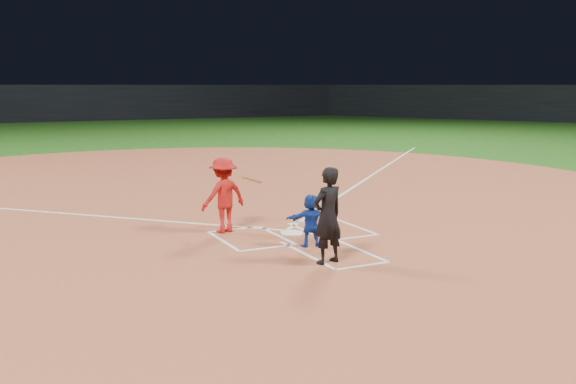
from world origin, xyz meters
name	(u,v)px	position (x,y,z in m)	size (l,w,h in m)	color
ground	(292,234)	(0.00, 0.00, 0.00)	(120.00, 120.00, 0.00)	#1A4E13
home_plate_dirt	(203,192)	(0.00, 6.00, 0.01)	(28.00, 28.00, 0.01)	#974C31
stadium_wall_far	(49,103)	(0.00, 48.00, 1.60)	(80.00, 1.20, 3.20)	black
home_plate	(292,233)	(0.00, 0.00, 0.02)	(0.60, 0.60, 0.02)	white
catcher	(311,220)	(-0.17, -1.16, 0.54)	(0.98, 0.31, 1.05)	#13349E
umpire	(328,216)	(-0.47, -2.36, 0.88)	(0.63, 0.42, 1.74)	black
chalk_markings	(211,196)	(0.00, 5.29, 0.01)	(28.35, 17.32, 0.01)	white
batter_at_plate	(224,195)	(-1.27, 0.78, 0.83)	(1.53, 0.85, 1.63)	#AD1513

